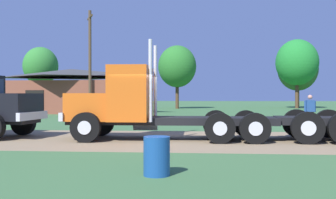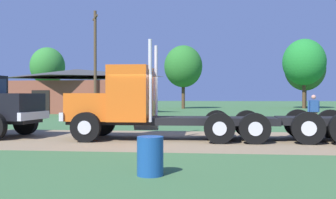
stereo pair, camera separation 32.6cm
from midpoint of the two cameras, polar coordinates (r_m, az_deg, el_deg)
ground_plane at (r=15.19m, az=-3.69°, el=-5.93°), size 200.00×200.00×0.00m
dirt_track at (r=15.18m, az=-3.69°, el=-5.92°), size 120.00×6.90×0.01m
truck_foreground_white at (r=15.15m, az=-5.07°, el=-1.03°), size 8.22×2.77×3.80m
visitor_far_side at (r=21.34m, az=19.96°, el=-1.50°), size 0.62×0.31×1.76m
steel_barrel at (r=8.37m, az=-2.82°, el=-8.40°), size 0.57×0.57×0.85m
shed_building at (r=39.78m, az=-14.46°, el=1.16°), size 13.53×9.13×4.38m
utility_pole_far at (r=34.64m, az=-11.80°, el=5.81°), size 1.07×2.05×9.21m
tree_left at (r=51.47m, az=-18.60°, el=4.72°), size 4.37×4.37×7.86m
tree_mid at (r=49.67m, az=1.19°, el=4.92°), size 4.92×4.92×8.17m
tree_right at (r=55.31m, az=18.58°, el=4.31°), size 5.38×5.38×8.27m
tree_far_right at (r=53.41m, az=18.47°, el=5.24°), size 5.51×5.51×9.10m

